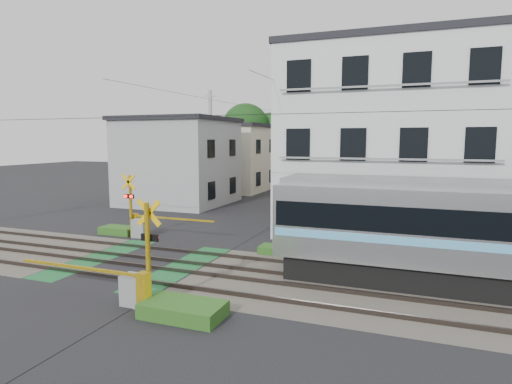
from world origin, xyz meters
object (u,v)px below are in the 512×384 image
at_px(apartment_block, 389,141).
at_px(pedestrian, 340,173).
at_px(crossing_signal_near, 135,282).
at_px(crossing_signal_far, 139,223).

relative_size(apartment_block, pedestrian, 5.68).
height_order(crossing_signal_near, crossing_signal_far, same).
xyz_separation_m(crossing_signal_far, apartment_block, (11.09, 5.84, 3.94)).
distance_m(crossing_signal_far, pedestrian, 32.36).
bearing_deg(apartment_block, crossing_signal_near, -114.22).
bearing_deg(crossing_signal_near, pedestrian, 91.47).
bearing_deg(crossing_signal_near, crossing_signal_far, 125.29).
relative_size(crossing_signal_near, crossing_signal_far, 1.00).
bearing_deg(crossing_signal_far, crossing_signal_near, -54.71).
bearing_deg(pedestrian, crossing_signal_far, 95.15).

